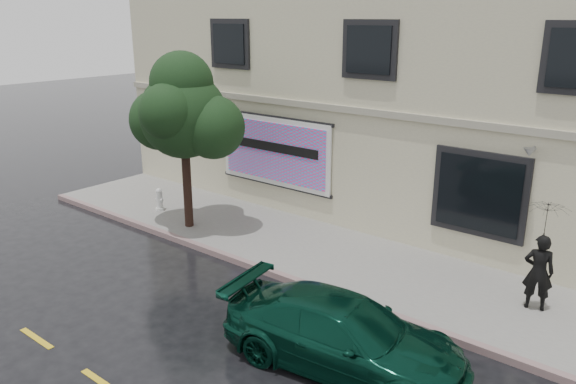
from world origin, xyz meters
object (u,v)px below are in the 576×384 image
Objects in this scene: car at (344,334)px; pedestrian at (538,272)px; street_tree at (183,116)px; fire_hydrant at (159,199)px.

pedestrian is at bearing -35.23° from car.
pedestrian is at bearing 7.78° from street_tree.
pedestrian is (2.11, 4.07, 0.32)m from car.
fire_hydrant is at bearing 168.64° from street_tree.
pedestrian is at bearing 24.91° from fire_hydrant.
street_tree reaches higher than pedestrian.
fire_hydrant is (-11.12, -0.92, -0.48)m from pedestrian.
fire_hydrant is (-1.79, 0.36, -2.90)m from street_tree.
street_tree is at bearing 61.04° from car.
fire_hydrant is (-9.01, 3.15, -0.15)m from car.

